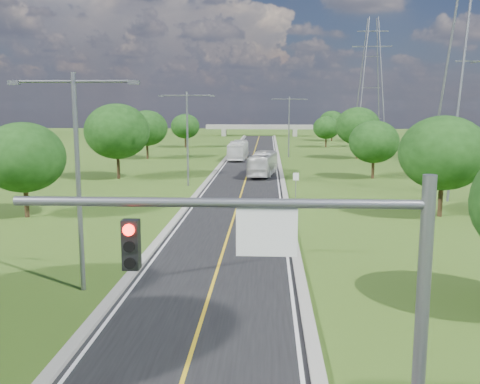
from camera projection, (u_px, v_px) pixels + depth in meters
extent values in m
plane|color=#2E4C15|center=(249.00, 170.00, 72.07)|extent=(260.00, 260.00, 0.00)
cube|color=black|center=(250.00, 165.00, 77.98)|extent=(8.00, 150.00, 0.06)
cube|color=gray|center=(221.00, 164.00, 78.19)|extent=(0.50, 150.00, 0.22)
cube|color=gray|center=(279.00, 164.00, 77.75)|extent=(0.50, 150.00, 0.22)
cylinder|color=slate|center=(420.00, 347.00, 11.06)|extent=(0.28, 0.28, 7.20)
cylinder|color=slate|center=(218.00, 203.00, 10.80)|extent=(8.40, 0.20, 0.20)
cube|color=black|center=(131.00, 245.00, 11.04)|extent=(0.35, 0.28, 1.05)
cylinder|color=#FF140C|center=(129.00, 230.00, 10.83)|extent=(0.24, 0.06, 0.24)
cube|color=white|center=(267.00, 232.00, 10.85)|extent=(1.25, 0.06, 1.00)
cylinder|color=slate|center=(296.00, 185.00, 49.92)|extent=(0.08, 0.08, 2.40)
cube|color=white|center=(296.00, 177.00, 49.76)|extent=(0.55, 0.04, 0.70)
cube|color=gray|center=(224.00, 133.00, 151.30)|extent=(1.20, 3.00, 2.00)
cube|color=gray|center=(295.00, 133.00, 150.24)|extent=(1.20, 3.00, 2.00)
cube|color=gray|center=(259.00, 127.00, 150.51)|extent=(30.00, 3.00, 1.20)
cylinder|color=slate|center=(78.00, 184.00, 24.27)|extent=(0.22, 0.22, 10.00)
cylinder|color=slate|center=(42.00, 81.00, 23.61)|extent=(2.80, 0.12, 0.12)
cylinder|color=slate|center=(105.00, 81.00, 23.46)|extent=(2.80, 0.12, 0.12)
cube|color=slate|center=(14.00, 83.00, 23.69)|extent=(0.50, 0.25, 0.18)
cube|color=slate|center=(134.00, 82.00, 23.40)|extent=(0.50, 0.25, 0.18)
cylinder|color=slate|center=(187.00, 139.00, 56.80)|extent=(0.22, 0.22, 10.00)
cylinder|color=slate|center=(174.00, 95.00, 56.14)|extent=(2.80, 0.12, 0.12)
cylinder|color=slate|center=(200.00, 95.00, 55.99)|extent=(2.80, 0.12, 0.12)
cube|color=slate|center=(161.00, 96.00, 56.22)|extent=(0.50, 0.25, 0.18)
cube|color=slate|center=(212.00, 96.00, 55.93)|extent=(0.50, 0.25, 0.18)
cylinder|color=slate|center=(289.00, 127.00, 88.70)|extent=(0.22, 0.22, 10.00)
cylinder|color=slate|center=(281.00, 99.00, 88.04)|extent=(2.80, 0.12, 0.12)
cylinder|color=slate|center=(298.00, 99.00, 87.89)|extent=(2.80, 0.12, 0.12)
cube|color=slate|center=(273.00, 99.00, 88.11)|extent=(0.50, 0.25, 0.18)
cube|color=slate|center=(306.00, 99.00, 87.83)|extent=(0.50, 0.25, 0.18)
cube|color=slate|center=(372.00, 46.00, 121.43)|extent=(9.00, 0.25, 0.25)
cube|color=slate|center=(373.00, 31.00, 120.89)|extent=(7.00, 0.25, 0.25)
cylinder|color=black|center=(26.00, 200.00, 41.15)|extent=(0.36, 0.36, 2.70)
ellipsoid|color=#14380F|center=(24.00, 157.00, 40.63)|extent=(6.30, 6.30, 5.36)
cylinder|color=black|center=(118.00, 165.00, 62.74)|extent=(0.36, 0.36, 3.24)
ellipsoid|color=#14380F|center=(117.00, 131.00, 62.11)|extent=(7.56, 7.56, 6.43)
cylinder|color=black|center=(147.00, 150.00, 86.54)|extent=(0.36, 0.36, 2.88)
ellipsoid|color=#14380F|center=(147.00, 128.00, 85.97)|extent=(6.72, 6.72, 5.71)
cylinder|color=black|center=(185.00, 141.00, 110.09)|extent=(0.36, 0.36, 2.52)
ellipsoid|color=#14380F|center=(185.00, 126.00, 109.60)|extent=(5.88, 5.88, 5.00)
cylinder|color=black|center=(440.00, 198.00, 41.43)|extent=(0.36, 0.36, 2.88)
ellipsoid|color=#14380F|center=(443.00, 153.00, 40.87)|extent=(6.72, 6.72, 5.71)
cylinder|color=black|center=(373.00, 168.00, 63.20)|extent=(0.36, 0.36, 2.52)
ellipsoid|color=#14380F|center=(374.00, 142.00, 62.70)|extent=(5.88, 5.88, 5.00)
cylinder|color=black|center=(357.00, 149.00, 86.71)|extent=(0.36, 0.36, 3.06)
ellipsoid|color=#14380F|center=(358.00, 126.00, 86.11)|extent=(7.14, 7.14, 6.07)
cylinder|color=black|center=(326.00, 142.00, 110.55)|extent=(0.36, 0.36, 2.34)
ellipsoid|color=#14380F|center=(326.00, 128.00, 110.09)|extent=(5.46, 5.46, 4.64)
cylinder|color=black|center=(332.00, 135.00, 130.05)|extent=(0.36, 0.36, 2.70)
ellipsoid|color=#14380F|center=(332.00, 122.00, 129.53)|extent=(6.30, 6.30, 5.36)
imported|color=silver|center=(263.00, 164.00, 65.53)|extent=(3.68, 10.39, 2.83)
imported|color=white|center=(238.00, 150.00, 84.88)|extent=(2.84, 10.63, 2.94)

